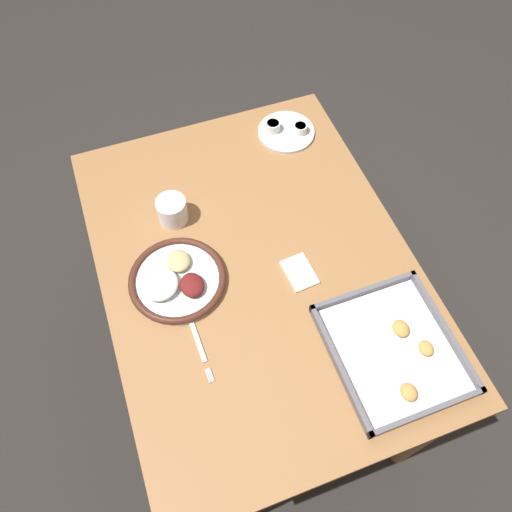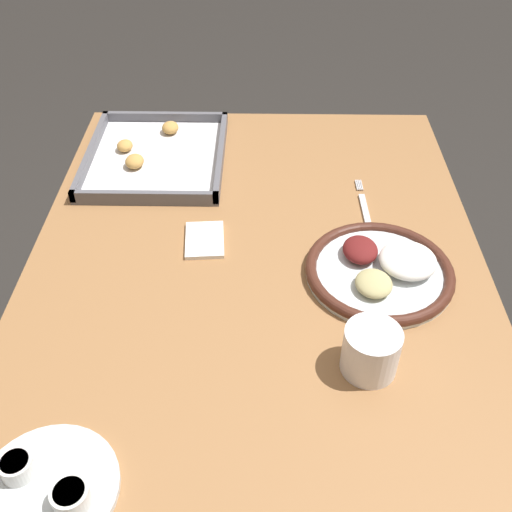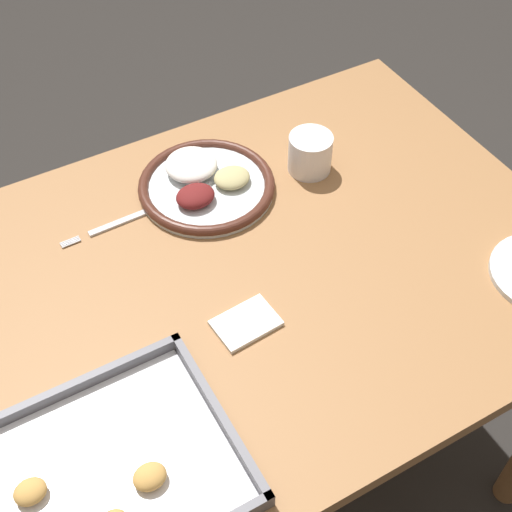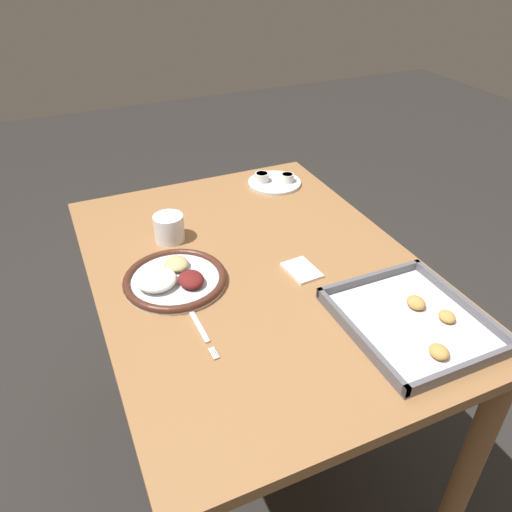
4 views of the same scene
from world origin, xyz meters
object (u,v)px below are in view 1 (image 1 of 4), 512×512
at_px(saucer_plate, 286,131).
at_px(drinking_cup, 172,210).
at_px(napkin, 299,272).
at_px(baking_tray, 394,350).
at_px(dinner_plate, 176,280).
at_px(fork, 196,337).

bearing_deg(saucer_plate, drinking_cup, -64.51).
xyz_separation_m(drinking_cup, napkin, (0.29, 0.27, -0.03)).
relative_size(baking_tray, napkin, 3.17).
bearing_deg(dinner_plate, napkin, 74.79).
height_order(dinner_plate, drinking_cup, drinking_cup).
xyz_separation_m(fork, saucer_plate, (-0.57, 0.46, 0.01)).
xyz_separation_m(baking_tray, drinking_cup, (-0.57, -0.40, 0.03)).
xyz_separation_m(fork, baking_tray, (0.20, 0.44, 0.01)).
bearing_deg(baking_tray, napkin, -154.80).
bearing_deg(fork, baking_tray, 64.48).
distance_m(saucer_plate, drinking_cup, 0.47).
relative_size(dinner_plate, napkin, 2.43).
height_order(saucer_plate, napkin, saucer_plate).
relative_size(saucer_plate, napkin, 1.70).
xyz_separation_m(fork, napkin, (-0.08, 0.31, 0.00)).
xyz_separation_m(dinner_plate, napkin, (0.09, 0.31, -0.01)).
bearing_deg(drinking_cup, dinner_plate, -13.26).
height_order(fork, saucer_plate, saucer_plate).
xyz_separation_m(dinner_plate, baking_tray, (0.36, 0.45, -0.00)).
relative_size(saucer_plate, baking_tray, 0.54).
distance_m(saucer_plate, napkin, 0.51).
bearing_deg(drinking_cup, napkin, 42.93).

